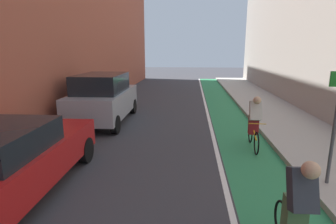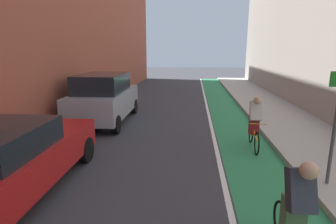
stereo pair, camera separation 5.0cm
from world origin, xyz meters
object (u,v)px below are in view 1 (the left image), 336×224
at_px(parked_suv_silver, 104,98).
at_px(cyclist_trailing, 254,122).
at_px(parked_sedan_red, 5,162).
at_px(street_sign_post, 336,116).
at_px(cyclist_mid, 298,211).

height_order(parked_suv_silver, cyclist_trailing, parked_suv_silver).
relative_size(parked_suv_silver, cyclist_trailing, 2.55).
bearing_deg(parked_sedan_red, cyclist_trailing, 32.00).
distance_m(cyclist_trailing, street_sign_post, 2.74).
distance_m(parked_suv_silver, cyclist_mid, 8.74).
height_order(parked_suv_silver, street_sign_post, street_sign_post).
bearing_deg(cyclist_mid, street_sign_post, 56.51).
distance_m(parked_sedan_red, parked_suv_silver, 5.96).
xyz_separation_m(parked_suv_silver, street_sign_post, (6.43, -4.98, 0.59)).
relative_size(cyclist_trailing, street_sign_post, 0.70).
xyz_separation_m(cyclist_mid, street_sign_post, (1.46, 2.20, 0.80)).
height_order(cyclist_trailing, street_sign_post, street_sign_post).
bearing_deg(street_sign_post, parked_sedan_red, -171.41).
height_order(cyclist_mid, street_sign_post, street_sign_post).
distance_m(parked_sedan_red, street_sign_post, 6.56).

